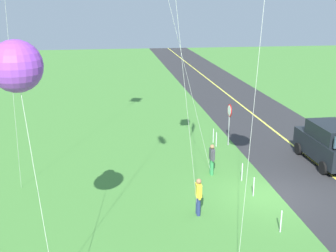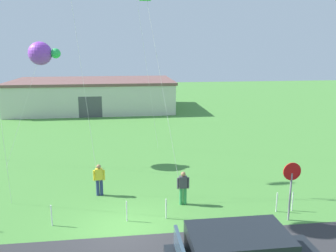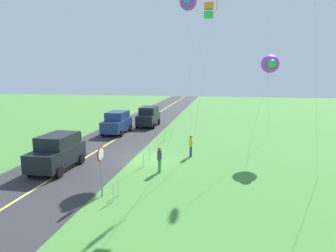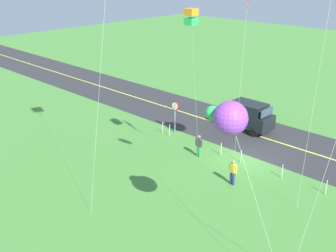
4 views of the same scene
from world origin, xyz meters
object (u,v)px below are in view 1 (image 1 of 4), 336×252
object	(u,v)px
person_adult_companion	(212,158)
person_adult_near	(198,195)
kite_orange_near	(17,66)
stop_sign	(229,117)
car_suv_foreground	(329,143)

from	to	relation	value
person_adult_companion	person_adult_near	bearing A→B (deg)	-123.63
person_adult_near	kite_orange_near	distance (m)	9.02
person_adult_companion	kite_orange_near	world-z (taller)	kite_orange_near
stop_sign	person_adult_companion	world-z (taller)	stop_sign
stop_sign	person_adult_companion	distance (m)	4.75
stop_sign	kite_orange_near	xyz separation A→B (m)	(-11.60, 9.42, 5.00)
car_suv_foreground	person_adult_near	xyz separation A→B (m)	(-4.46, 8.10, -0.29)
stop_sign	kite_orange_near	size ratio (longest dim) A/B	0.34
car_suv_foreground	person_adult_near	distance (m)	9.25
car_suv_foreground	stop_sign	size ratio (longest dim) A/B	1.72
stop_sign	person_adult_near	bearing A→B (deg)	155.84
person_adult_near	kite_orange_near	size ratio (longest dim) A/B	0.21
car_suv_foreground	stop_sign	world-z (taller)	stop_sign
person_adult_near	car_suv_foreground	bearing A→B (deg)	-91.16
car_suv_foreground	person_adult_near	world-z (taller)	car_suv_foreground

